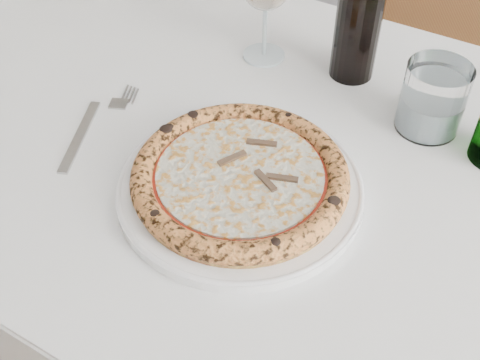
{
  "coord_description": "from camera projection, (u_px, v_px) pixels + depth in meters",
  "views": [
    {
      "loc": [
        0.03,
        -0.33,
        1.31
      ],
      "look_at": [
        -0.25,
        0.12,
        0.78
      ],
      "focal_mm": 45.0,
      "sensor_mm": 36.0,
      "label": 1
    }
  ],
  "objects": [
    {
      "name": "tumbler",
      "position": [
        432.0,
        102.0,
        0.83
      ],
      "size": [
        0.09,
        0.09,
        0.1
      ],
      "color": "white",
      "rests_on": "dining_table"
    },
    {
      "name": "plate",
      "position": [
        240.0,
        186.0,
        0.76
      ],
      "size": [
        0.32,
        0.32,
        0.02
      ],
      "color": "white",
      "rests_on": "dining_table"
    },
    {
      "name": "dining_table",
      "position": [
        275.0,
        194.0,
        0.9
      ],
      "size": [
        1.35,
        0.8,
        0.76
      ],
      "color": "brown",
      "rests_on": "floor"
    },
    {
      "name": "chair_far",
      "position": [
        435.0,
        33.0,
        1.45
      ],
      "size": [
        0.5,
        0.5,
        0.93
      ],
      "color": "brown",
      "rests_on": "floor"
    },
    {
      "name": "pizza",
      "position": [
        240.0,
        176.0,
        0.75
      ],
      "size": [
        0.27,
        0.27,
        0.03
      ],
      "color": "#C19244",
      "rests_on": "plate"
    },
    {
      "name": "wine_bottle",
      "position": [
        361.0,
        5.0,
        0.87
      ],
      "size": [
        0.07,
        0.07,
        0.28
      ],
      "color": "black",
      "rests_on": "dining_table"
    },
    {
      "name": "fork",
      "position": [
        92.0,
        126.0,
        0.86
      ],
      "size": [
        0.07,
        0.21,
        0.0
      ],
      "color": "#A6A6A6",
      "rests_on": "dining_table"
    }
  ]
}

